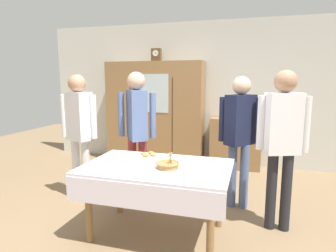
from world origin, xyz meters
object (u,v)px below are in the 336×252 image
tea_cup_center (117,163)px  spoon_far_right (205,174)px  bread_basket (168,165)px  pastry_plate (149,155)px  dining_table (156,177)px  tea_cup_mid_right (189,177)px  tea_cup_near_right (165,159)px  person_by_cabinet (137,124)px  person_beside_shelf (282,135)px  person_behind_table_left (240,129)px  person_behind_table_right (79,125)px  spoon_far_left (149,168)px  wall_cabinet (155,113)px  book_stack (236,117)px  bookshelf_low (235,143)px  mantel_clock (156,55)px

tea_cup_center → spoon_far_right: size_ratio=1.09×
bread_basket → pastry_plate: bread_basket is taller
tea_cup_center → spoon_far_right: 0.92m
dining_table → tea_cup_mid_right: (0.41, -0.30, 0.14)m
tea_cup_near_right → person_by_cabinet: bearing=134.6°
tea_cup_center → spoon_far_right: tea_cup_center is taller
tea_cup_near_right → person_beside_shelf: person_beside_shelf is taller
person_behind_table_left → person_behind_table_right: 2.08m
spoon_far_left → wall_cabinet: bearing=107.7°
book_stack → bread_basket: size_ratio=0.82×
wall_cabinet → book_stack: 1.54m
dining_table → person_by_cabinet: 1.01m
tea_cup_center → pastry_plate: bearing=65.4°
tea_cup_center → person_behind_table_right: person_behind_table_right is taller
person_beside_shelf → person_behind_table_right: (-2.50, 0.08, -0.02)m
person_by_cabinet → dining_table: bearing=-55.6°
spoon_far_right → person_beside_shelf: 0.99m
dining_table → bookshelf_low: size_ratio=1.62×
wall_cabinet → spoon_far_right: bearing=-62.3°
wall_cabinet → person_by_cabinet: size_ratio=1.14×
spoon_far_right → tea_cup_mid_right: bearing=-122.2°
book_stack → bookshelf_low: bearing=0.0°
wall_cabinet → person_by_cabinet: 1.87m
wall_cabinet → tea_cup_mid_right: size_ratio=15.06×
wall_cabinet → person_behind_table_left: (1.68, -1.64, 0.04)m
bookshelf_low → person_by_cabinet: 2.29m
book_stack → tea_cup_center: bearing=-110.8°
bookshelf_low → spoon_far_left: bearing=-104.3°
person_beside_shelf → tea_cup_center: bearing=-160.1°
wall_cabinet → tea_cup_center: size_ratio=15.06×
tea_cup_center → spoon_far_left: (0.35, 0.02, -0.02)m
dining_table → pastry_plate: (-0.20, 0.33, 0.13)m
tea_cup_near_right → bread_basket: size_ratio=0.54×
bookshelf_low → tea_cup_near_right: (-0.61, -2.44, 0.32)m
person_beside_shelf → wall_cabinet: bearing=135.6°
pastry_plate → person_behind_table_right: size_ratio=0.17×
bread_basket → spoon_far_right: 0.40m
mantel_clock → tea_cup_mid_right: size_ratio=1.85×
wall_cabinet → person_behind_table_right: 2.04m
tea_cup_near_right → spoon_far_right: tea_cup_near_right is taller
pastry_plate → person_behind_table_left: person_behind_table_left is taller
mantel_clock → person_behind_table_left: (1.64, -1.64, -1.06)m
bread_basket → book_stack: bearing=79.1°
wall_cabinet → pastry_plate: size_ratio=6.99×
wall_cabinet → bookshelf_low: (1.54, 0.05, -0.52)m
spoon_far_right → person_behind_table_left: person_behind_table_left is taller
book_stack → pastry_plate: size_ratio=0.70×
pastry_plate → person_by_cabinet: size_ratio=0.16×
book_stack → person_behind_table_left: 1.69m
book_stack → person_behind_table_left: bearing=-85.4°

